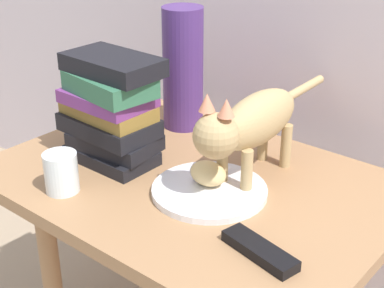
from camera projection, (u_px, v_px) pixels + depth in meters
The scene contains 8 objects.
side_table at pixel (192, 204), 1.27m from camera, with size 0.86×0.61×0.53m.
plate at pixel (209, 191), 1.17m from camera, with size 0.24×0.24×0.01m, color white.
bread_roll at pixel (208, 173), 1.17m from camera, with size 0.08×0.06×0.05m, color #E0BC7A.
cat at pixel (251, 123), 1.17m from camera, with size 0.10×0.48×0.23m.
book_stack at pixel (111, 110), 1.26m from camera, with size 0.23×0.15×0.25m.
green_vase at pixel (183, 69), 1.43m from camera, with size 0.10×0.10×0.31m, color #4C2D72.
candle_jar at pixel (61, 174), 1.17m from camera, with size 0.07×0.07×0.08m.
tv_remote at pixel (260, 250), 0.98m from camera, with size 0.15×0.04×0.02m, color black.
Camera 1 is at (0.70, -0.84, 1.13)m, focal length 53.58 mm.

